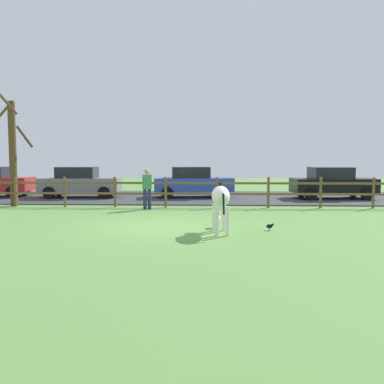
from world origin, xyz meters
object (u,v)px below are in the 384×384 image
parked_car_black (332,183)px  visitor_near_fence (147,187)px  bare_tree (13,150)px  crow_on_grass (270,226)px  parked_car_grey (80,182)px  parked_car_blue (193,182)px  zebra (220,200)px

parked_car_black → visitor_near_fence: (-8.60, -4.36, 0.06)m
bare_tree → crow_on_grass: (10.15, -5.70, -2.26)m
parked_car_grey → visitor_near_fence: bearing=-47.3°
crow_on_grass → parked_car_blue: size_ratio=0.05×
zebra → crow_on_grass: (1.43, 0.42, -0.80)m
zebra → visitor_near_fence: size_ratio=1.18×
parked_car_blue → parked_car_grey: (-5.79, -0.27, 0.00)m
bare_tree → crow_on_grass: size_ratio=23.43×
crow_on_grass → visitor_near_fence: size_ratio=0.13×
bare_tree → crow_on_grass: bare_tree is taller
zebra → parked_car_black: 11.17m
bare_tree → visitor_near_fence: bearing=-8.9°
parked_car_black → crow_on_grass: bearing=-115.5°
parked_car_grey → bare_tree: bearing=-116.0°
parked_car_blue → parked_car_grey: 5.79m
crow_on_grass → parked_car_black: size_ratio=0.05×
parked_car_grey → parked_car_black: size_ratio=1.00×
parked_car_blue → parked_car_black: bearing=-3.5°
parked_car_blue → visitor_near_fence: size_ratio=2.55×
zebra → parked_car_black: size_ratio=0.47×
parked_car_black → visitor_near_fence: size_ratio=2.50×
zebra → parked_car_grey: bearing=125.7°
visitor_near_fence → parked_car_black: bearing=26.9°
bare_tree → zebra: (8.72, -6.12, -1.46)m
parked_car_grey → parked_car_black: 12.76m
parked_car_blue → parked_car_grey: same height
bare_tree → zebra: size_ratio=2.60×
parked_car_blue → visitor_near_fence: bearing=-108.8°
parked_car_blue → parked_car_grey: size_ratio=1.02×
parked_car_black → zebra: bearing=-121.2°
bare_tree → parked_car_black: 14.98m
parked_car_grey → visitor_near_fence: 6.13m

